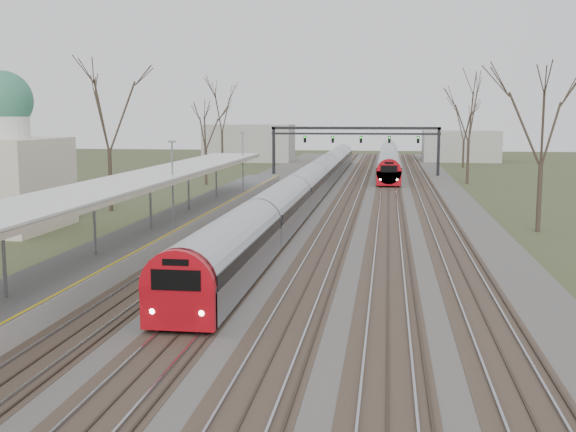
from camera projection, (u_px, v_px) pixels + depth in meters
The scene contains 8 objects.
track_bed at pixel (338, 204), 60.92m from camera, with size 24.00×160.00×0.22m.
platform at pixel (169, 228), 44.96m from camera, with size 3.50×69.00×1.00m, color #9E9B93.
canopy at pixel (144, 180), 40.06m from camera, with size 4.10×50.00×3.11m.
signal_gantry at pixel (355, 136), 89.66m from camera, with size 21.00×0.59×6.08m.
tree_west_far at pixel (108, 108), 55.30m from camera, with size 5.50×5.50×11.33m.
tree_east_far at pixel (543, 118), 45.29m from camera, with size 5.00×5.00×10.30m.
train_near at pixel (314, 179), 68.01m from camera, with size 2.62×90.21×3.05m.
train_far at pixel (389, 158), 103.07m from camera, with size 2.62×60.21×3.05m.
Camera 1 is at (4.40, -5.48, 7.46)m, focal length 45.00 mm.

